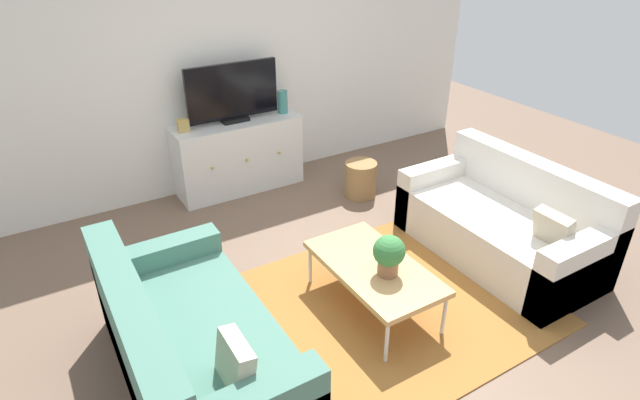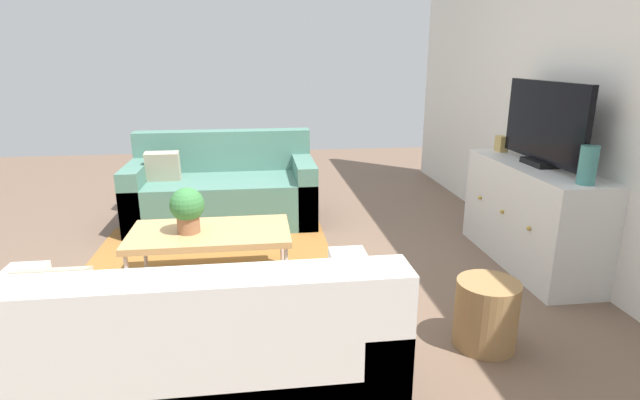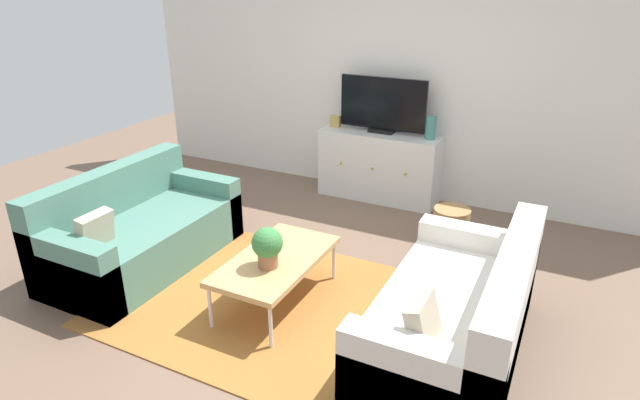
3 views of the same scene
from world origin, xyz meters
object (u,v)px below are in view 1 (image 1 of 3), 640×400
Objects in this scene: coffee_table at (374,268)px; flat_screen_tv at (233,93)px; tv_console at (239,156)px; wicker_basket at (360,179)px; glass_vase at (283,102)px; couch_right_side at (505,225)px; couch_left_side at (185,350)px; potted_plant at (389,254)px; mantel_clock at (183,126)px.

coffee_table is 2.50m from flat_screen_tv.
tv_console is 0.69m from flat_screen_tv.
glass_vase is at bearing 120.24° from wicker_basket.
flat_screen_tv is (0.00, 0.02, 0.69)m from tv_console.
couch_right_side is at bearing -57.90° from tv_console.
couch_left_side is at bearing -129.18° from glass_vase.
tv_console is (-0.08, 2.52, -0.18)m from potted_plant.
couch_right_side is 1.27× the size of tv_console.
flat_screen_tv reaches higher than couch_left_side.
couch_right_side is 1.76× the size of flat_screen_tv.
coffee_table is at bearing -179.77° from couch_right_side.
couch_right_side is (2.87, 0.00, 0.00)m from couch_left_side.
couch_right_side is at bearing 5.73° from potted_plant.
mantel_clock is (-0.55, -0.02, -0.24)m from flat_screen_tv.
couch_left_side reaches higher than tv_console.
wicker_basket is (1.59, -0.83, -0.65)m from mantel_clock.
tv_console is 1.38× the size of flat_screen_tv.
mantel_clock is (-0.55, 0.00, 0.45)m from tv_console.
wicker_basket is at bearing -38.57° from tv_console.
flat_screen_tv is 0.60m from mantel_clock.
mantel_clock reaches higher than potted_plant.
couch_left_side is 3.12m from glass_vase.
couch_left_side and couch_right_side have the same top height.
flat_screen_tv is at bearing 177.93° from glass_vase.
flat_screen_tv is 7.49× the size of mantel_clock.
couch_right_side is at bearing -73.66° from wicker_basket.
glass_vase reaches higher than tv_console.
flat_screen_tv is 2.56× the size of wicker_basket.
coffee_table is 2.38m from tv_console.
couch_left_side is 5.52× the size of potted_plant.
couch_left_side is at bearing -147.35° from wicker_basket.
flat_screen_tv reaches higher than potted_plant.
mantel_clock is at bearing 70.80° from couch_left_side.
couch_left_side is 2.87m from couch_right_side.
glass_vase is (0.49, 2.38, 0.53)m from coffee_table.
potted_plant is (1.46, -0.14, 0.29)m from couch_left_side.
potted_plant is 2.59m from flat_screen_tv.
glass_vase is at bearing 111.50° from couch_right_side.
mantel_clock is (-0.63, 2.52, 0.27)m from potted_plant.
tv_console is at bearing 122.10° from couch_right_side.
coffee_table is 4.47× the size of glass_vase.
couch_left_side is 1.76× the size of flat_screen_tv.
coffee_table is 8.37× the size of mantel_clock.
potted_plant is 1.98m from wicker_basket.
flat_screen_tv is 4.01× the size of glass_vase.
glass_vase is 1.87× the size of mantel_clock.
potted_plant is 1.28× the size of glass_vase.
couch_left_side is at bearing -120.18° from tv_console.
flat_screen_tv is at bearing 91.43° from coffee_table.
couch_right_side is 1.43m from coffee_table.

